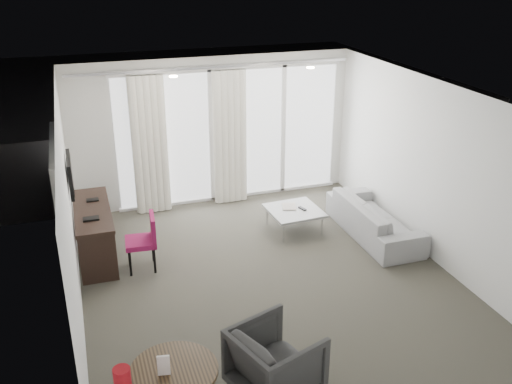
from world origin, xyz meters
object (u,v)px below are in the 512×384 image
object	(u,v)px
coffee_table	(294,220)
desk_chair	(141,243)
desk	(95,233)
sofa	(374,218)
tub_armchair	(275,361)
rattan_chair_a	(255,147)
rattan_chair_b	(267,142)

from	to	relation	value
coffee_table	desk_chair	bearing A→B (deg)	-169.74
desk	sofa	world-z (taller)	desk
tub_armchair	coffee_table	world-z (taller)	tub_armchair
desk	coffee_table	bearing A→B (deg)	-2.09
rattan_chair_a	rattan_chair_b	size ratio (longest dim) A/B	0.87
desk	coffee_table	world-z (taller)	desk
tub_armchair	rattan_chair_a	size ratio (longest dim) A/B	1.09
desk_chair	rattan_chair_a	world-z (taller)	desk_chair
rattan_chair_b	desk	bearing A→B (deg)	-161.63
rattan_chair_a	desk_chair	bearing A→B (deg)	-149.82
tub_armchair	rattan_chair_b	distance (m)	7.05
sofa	rattan_chair_a	bearing A→B (deg)	11.46
coffee_table	rattan_chair_b	xyz separation A→B (m)	(0.68, 3.30, 0.24)
desk	coffee_table	distance (m)	3.13
desk	desk_chair	world-z (taller)	desk_chair
coffee_table	tub_armchair	bearing A→B (deg)	-114.71
rattan_chair_a	sofa	bearing A→B (deg)	-100.19
coffee_table	sofa	world-z (taller)	sofa
desk	rattan_chair_b	xyz separation A→B (m)	(3.81, 3.19, 0.04)
desk_chair	sofa	distance (m)	3.69
tub_armchair	rattan_chair_b	world-z (taller)	rattan_chair_b
sofa	rattan_chair_a	world-z (taller)	rattan_chair_a
tub_armchair	rattan_chair_a	bearing A→B (deg)	-35.78
desk_chair	sofa	bearing A→B (deg)	3.17
desk	sofa	bearing A→B (deg)	-8.88
rattan_chair_b	desk_chair	bearing A→B (deg)	-152.06
tub_armchair	coffee_table	xyz separation A→B (m)	(1.56, 3.38, -0.19)
rattan_chair_b	tub_armchair	bearing A→B (deg)	-130.10
desk_chair	tub_armchair	xyz separation A→B (m)	(0.97, -2.92, -0.05)
desk	rattan_chair_a	xyz separation A→B (m)	(3.51, 3.13, -0.02)
sofa	rattan_chair_a	distance (m)	3.88
desk	desk_chair	bearing A→B (deg)	-43.70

